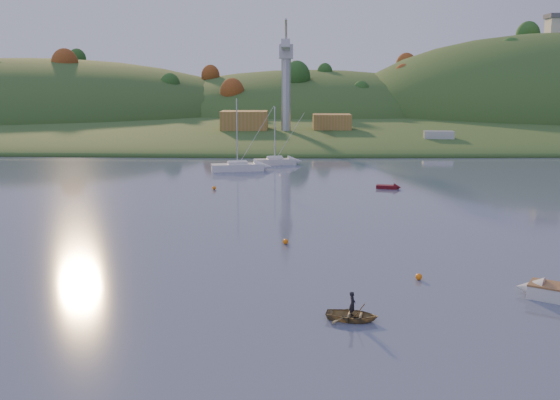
{
  "coord_description": "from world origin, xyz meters",
  "views": [
    {
      "loc": [
        2.98,
        -26.92,
        14.91
      ],
      "look_at": [
        1.96,
        35.77,
        2.63
      ],
      "focal_mm": 40.0,
      "sensor_mm": 36.0,
      "label": 1
    }
  ],
  "objects_px": {
    "canoe": "(352,315)",
    "red_tender": "(392,187)",
    "sailboat_near": "(237,166)",
    "sailboat_far": "(275,161)"
  },
  "relations": [
    {
      "from": "sailboat_near",
      "to": "canoe",
      "type": "relative_size",
      "value": 3.59
    },
    {
      "from": "canoe",
      "to": "red_tender",
      "type": "distance_m",
      "value": 48.49
    },
    {
      "from": "canoe",
      "to": "red_tender",
      "type": "bearing_deg",
      "value": 0.61
    },
    {
      "from": "canoe",
      "to": "red_tender",
      "type": "height_order",
      "value": "red_tender"
    },
    {
      "from": "sailboat_far",
      "to": "canoe",
      "type": "distance_m",
      "value": 71.76
    },
    {
      "from": "sailboat_far",
      "to": "red_tender",
      "type": "relative_size",
      "value": 2.86
    },
    {
      "from": "canoe",
      "to": "red_tender",
      "type": "xyz_separation_m",
      "value": [
        10.04,
        47.44,
        -0.1
      ]
    },
    {
      "from": "sailboat_far",
      "to": "red_tender",
      "type": "distance_m",
      "value": 29.22
    },
    {
      "from": "sailboat_near",
      "to": "sailboat_far",
      "type": "bearing_deg",
      "value": 40.58
    },
    {
      "from": "sailboat_near",
      "to": "red_tender",
      "type": "xyz_separation_m",
      "value": [
        22.56,
        -16.36,
        -0.52
      ]
    }
  ]
}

